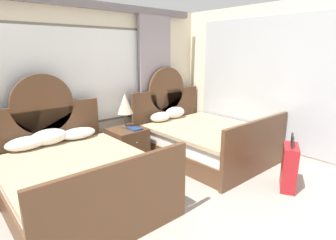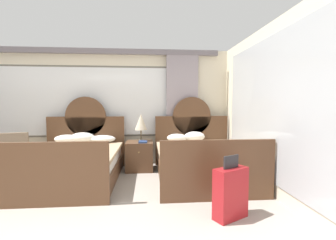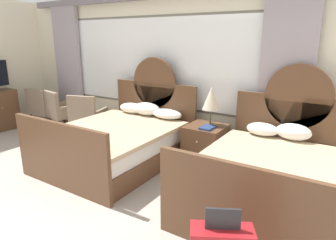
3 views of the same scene
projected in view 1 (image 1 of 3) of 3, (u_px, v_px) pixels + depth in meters
name	position (u px, v px, depth m)	size (l,w,h in m)	color
wall_back_window	(29.00, 86.00, 4.04)	(6.83, 0.22, 2.70)	beige
wall_right_mirror	(298.00, 86.00, 4.47)	(0.08, 4.92, 2.70)	beige
bed_near_window	(75.00, 177.00, 3.50)	(1.70, 2.17, 1.59)	brown
bed_near_mirror	(202.00, 139.00, 5.02)	(1.70, 2.17, 1.59)	brown
nightstand_between_beds	(127.00, 146.00, 4.74)	(0.57, 0.60, 0.62)	brown
table_lamp_on_nightstand	(125.00, 104.00, 4.64)	(0.27, 0.27, 0.60)	brown
book_on_nightstand	(134.00, 128.00, 4.63)	(0.18, 0.26, 0.03)	navy
suitcase_on_floor	(289.00, 167.00, 3.84)	(0.48, 0.38, 0.80)	maroon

